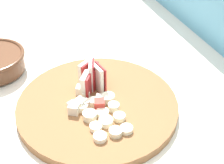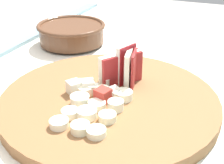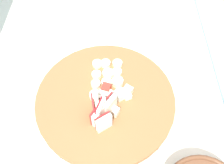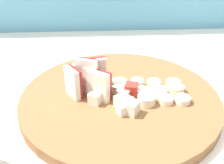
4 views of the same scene
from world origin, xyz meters
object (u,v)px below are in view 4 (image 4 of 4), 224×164
cutting_board (120,99)px  apple_dice_pile (120,98)px  banana_slice_rows (149,92)px  apple_wedge_fan (88,80)px

cutting_board → apple_dice_pile: size_ratio=3.91×
apple_dice_pile → cutting_board: bearing=86.6°
apple_dice_pile → banana_slice_rows: apple_dice_pile is taller
cutting_board → banana_slice_rows: 0.05m
apple_wedge_fan → apple_dice_pile: bearing=-30.5°
banana_slice_rows → apple_wedge_fan: bearing=174.7°
cutting_board → apple_wedge_fan: size_ratio=4.31×
apple_wedge_fan → banana_slice_rows: size_ratio=0.62×
cutting_board → apple_wedge_fan: 0.07m
cutting_board → apple_dice_pile: 0.03m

